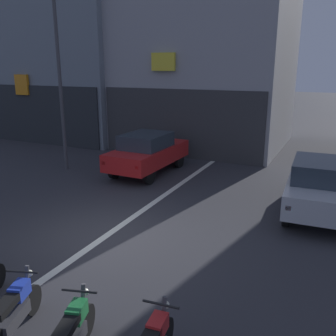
# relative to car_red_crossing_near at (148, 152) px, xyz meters

# --- Properties ---
(ground_plane) EXTENTS (120.00, 120.00, 0.00)m
(ground_plane) POSITION_rel_car_red_crossing_near_xyz_m (1.79, -5.52, -0.89)
(ground_plane) COLOR #333338
(lane_centre_line) EXTENTS (0.20, 18.00, 0.01)m
(lane_centre_line) POSITION_rel_car_red_crossing_near_xyz_m (1.79, 0.48, -0.88)
(lane_centre_line) COLOR silver
(lane_centre_line) RESTS_ON ground
(building_mid_block) EXTENTS (8.31, 7.64, 12.45)m
(building_mid_block) POSITION_rel_car_red_crossing_near_xyz_m (0.06, 6.73, 5.33)
(building_mid_block) COLOR #9E9EA3
(building_mid_block) RESTS_ON ground
(car_red_crossing_near) EXTENTS (1.84, 4.13, 1.64)m
(car_red_crossing_near) POSITION_rel_car_red_crossing_near_xyz_m (0.00, 0.00, 0.00)
(car_red_crossing_near) COLOR black
(car_red_crossing_near) RESTS_ON ground
(car_silver_parked_kerbside) EXTENTS (1.95, 4.18, 1.64)m
(car_silver_parked_kerbside) POSITION_rel_car_red_crossing_near_xyz_m (6.57, -1.60, 0.00)
(car_silver_parked_kerbside) COLOR black
(car_silver_parked_kerbside) RESTS_ON ground
(street_lamp) EXTENTS (0.36, 0.36, 6.96)m
(street_lamp) POSITION_rel_car_red_crossing_near_xyz_m (-3.40, -0.98, 3.34)
(street_lamp) COLOR #47474C
(street_lamp) RESTS_ON ground
(motorcycle_blue_row_centre) EXTENTS (0.68, 1.60, 0.98)m
(motorcycle_blue_row_centre) POSITION_rel_car_red_crossing_near_xyz_m (2.58, -9.13, -0.43)
(motorcycle_blue_row_centre) COLOR black
(motorcycle_blue_row_centre) RESTS_ON ground
(motorcycle_green_row_right_mid) EXTENTS (0.65, 1.62, 0.98)m
(motorcycle_green_row_right_mid) POSITION_rel_car_red_crossing_near_xyz_m (3.76, -9.16, -0.43)
(motorcycle_green_row_right_mid) COLOR black
(motorcycle_green_row_right_mid) RESTS_ON ground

